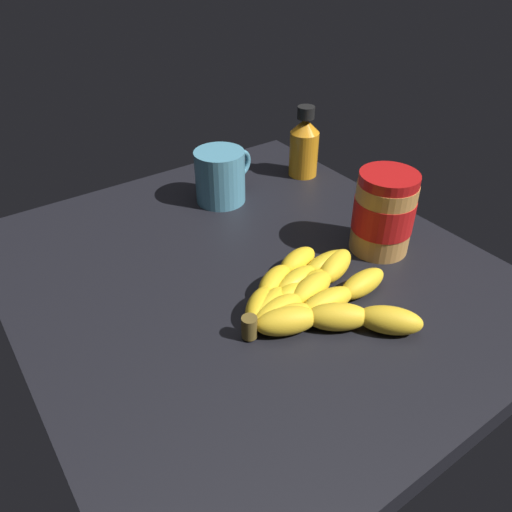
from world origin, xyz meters
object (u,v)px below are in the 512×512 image
honey_bottle (304,145)px  coffee_mug (221,176)px  banana_bunch (309,295)px  peanut_butter_jar (383,213)px

honey_bottle → coffee_mug: honey_bottle is taller
coffee_mug → banana_bunch: bearing=169.3°
peanut_butter_jar → banana_bunch: bearing=103.2°
peanut_butter_jar → honey_bottle: 27.71cm
honey_bottle → coffee_mug: 18.77cm
honey_bottle → peanut_butter_jar: bearing=165.8°
banana_bunch → coffee_mug: 32.16cm
honey_bottle → banana_bunch: bearing=141.6°
peanut_butter_jar → honey_bottle: (26.86, -6.81, -0.15)cm
banana_bunch → peanut_butter_jar: 18.88cm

